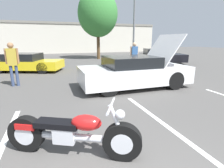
{
  "coord_description": "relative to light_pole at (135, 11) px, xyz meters",
  "views": [
    {
      "loc": [
        -0.42,
        -1.02,
        1.93
      ],
      "look_at": [
        1.03,
        3.19,
        0.8
      ],
      "focal_mm": 28.0,
      "sensor_mm": 36.0,
      "label": 1
    }
  ],
  "objects": [
    {
      "name": "parking_stripe_back",
      "position": [
        -5.59,
        -13.98,
        -4.59
      ],
      "size": [
        0.12,
        5.58,
        0.01
      ],
      "primitive_type": "cube",
      "color": "white",
      "rests_on": "ground"
    },
    {
      "name": "far_building",
      "position": [
        -7.55,
        12.5,
        -2.25
      ],
      "size": [
        32.0,
        4.2,
        4.4
      ],
      "color": "beige",
      "rests_on": "ground"
    },
    {
      "name": "light_pole",
      "position": [
        0.0,
        0.0,
        0.0
      ],
      "size": [
        1.21,
        0.28,
        8.41
      ],
      "color": "slate",
      "rests_on": "ground"
    },
    {
      "name": "tree_background",
      "position": [
        -3.34,
        1.44,
        -0.17
      ],
      "size": [
        3.91,
        3.91,
        6.68
      ],
      "color": "brown",
      "rests_on": "ground"
    },
    {
      "name": "motorcycle",
      "position": [
        -7.75,
        -13.59,
        -4.2
      ],
      "size": [
        2.15,
        1.24,
        0.96
      ],
      "rotation": [
        0.0,
        0.0,
        -0.48
      ],
      "color": "black",
      "rests_on": "ground"
    },
    {
      "name": "show_car_hood_open",
      "position": [
        -4.77,
        -9.9,
        -3.95
      ],
      "size": [
        4.46,
        1.94,
        2.16
      ],
      "rotation": [
        0.0,
        0.0,
        -0.0
      ],
      "color": "white",
      "rests_on": "ground"
    },
    {
      "name": "parked_car_mid_right_row",
      "position": [
        -9.52,
        -4.23,
        -4.05
      ],
      "size": [
        4.63,
        3.19,
        1.12
      ],
      "rotation": [
        0.0,
        0.0,
        -0.36
      ],
      "color": "yellow",
      "rests_on": "ground"
    },
    {
      "name": "parked_car_right_row",
      "position": [
        0.44,
        -3.7,
        -4.0
      ],
      "size": [
        4.6,
        3.06,
        1.23
      ],
      "rotation": [
        0.0,
        0.0,
        -0.3
      ],
      "color": "black",
      "rests_on": "ground"
    },
    {
      "name": "spectator_near_motorcycle",
      "position": [
        -9.53,
        -8.08,
        -3.49
      ],
      "size": [
        0.52,
        0.24,
        1.83
      ],
      "color": "#38476B",
      "rests_on": "ground"
    },
    {
      "name": "spectator_by_show_car",
      "position": [
        -3.41,
        -7.04,
        -3.51
      ],
      "size": [
        0.52,
        0.24,
        1.8
      ],
      "color": "brown",
      "rests_on": "ground"
    }
  ]
}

